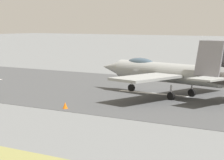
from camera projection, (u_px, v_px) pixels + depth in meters
name	position (u px, v px, depth m)	size (l,w,h in m)	color
ground_plane	(149.00, 93.00, 50.94)	(400.00, 400.00, 0.00)	slate
runway_strip	(149.00, 93.00, 50.92)	(240.00, 26.00, 0.02)	#424445
fighter_jet	(167.00, 72.00, 48.51)	(17.38, 15.22, 5.62)	gray
marker_cone_mid	(65.00, 106.00, 41.77)	(0.44, 0.44, 0.55)	orange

